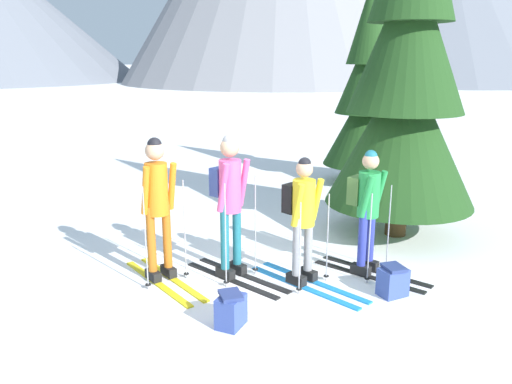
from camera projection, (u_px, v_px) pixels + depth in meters
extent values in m
plane|color=white|center=(251.00, 280.00, 6.61)|extent=(400.00, 400.00, 0.00)
cube|color=yellow|center=(173.00, 278.00, 6.62)|extent=(0.66, 1.59, 0.02)
cube|color=yellow|center=(157.00, 283.00, 6.49)|extent=(0.66, 1.59, 0.02)
cube|color=black|center=(169.00, 271.00, 6.68)|extent=(0.19, 0.28, 0.12)
cylinder|color=#B76019|center=(167.00, 236.00, 6.56)|extent=(0.11, 0.11, 0.87)
cube|color=black|center=(153.00, 275.00, 6.55)|extent=(0.19, 0.28, 0.12)
cylinder|color=#B76019|center=(151.00, 240.00, 6.43)|extent=(0.11, 0.11, 0.87)
cylinder|color=orange|center=(157.00, 189.00, 6.33)|extent=(0.28, 0.28, 0.66)
sphere|color=tan|center=(155.00, 151.00, 6.21)|extent=(0.24, 0.24, 0.24)
sphere|color=black|center=(154.00, 145.00, 6.19)|extent=(0.18, 0.18, 0.18)
cylinder|color=orange|center=(172.00, 186.00, 6.39)|extent=(0.15, 0.22, 0.62)
cylinder|color=orange|center=(145.00, 191.00, 6.17)|extent=(0.15, 0.22, 0.62)
cylinder|color=#A5A5AD|center=(185.00, 230.00, 6.49)|extent=(0.02, 0.02, 1.31)
cylinder|color=black|center=(186.00, 274.00, 6.64)|extent=(0.07, 0.07, 0.01)
cylinder|color=#A5A5AD|center=(145.00, 239.00, 6.17)|extent=(0.02, 0.02, 1.31)
cylinder|color=black|center=(148.00, 285.00, 6.32)|extent=(0.07, 0.07, 0.01)
cube|color=black|center=(243.00, 275.00, 6.73)|extent=(0.88, 1.42, 0.02)
cube|color=black|center=(231.00, 280.00, 6.58)|extent=(0.88, 1.42, 0.02)
cube|color=black|center=(237.00, 268.00, 6.78)|extent=(0.23, 0.28, 0.12)
cylinder|color=#1E6B7A|center=(237.00, 233.00, 6.66)|extent=(0.11, 0.11, 0.89)
cube|color=black|center=(225.00, 273.00, 6.62)|extent=(0.23, 0.28, 0.12)
cylinder|color=#1E6B7A|center=(225.00, 238.00, 6.50)|extent=(0.11, 0.11, 0.89)
cylinder|color=#E55193|center=(230.00, 186.00, 6.41)|extent=(0.28, 0.28, 0.66)
sphere|color=tan|center=(230.00, 147.00, 6.29)|extent=(0.24, 0.24, 0.24)
sphere|color=gray|center=(230.00, 142.00, 6.27)|extent=(0.18, 0.18, 0.18)
cylinder|color=#E55193|center=(244.00, 183.00, 6.50)|extent=(0.17, 0.22, 0.63)
cylinder|color=#E55193|center=(223.00, 188.00, 6.24)|extent=(0.17, 0.22, 0.63)
cylinder|color=#A5A5AD|center=(255.00, 226.00, 6.63)|extent=(0.02, 0.02, 1.33)
cylinder|color=black|center=(255.00, 269.00, 6.78)|extent=(0.07, 0.07, 0.01)
cylinder|color=#A5A5AD|center=(226.00, 236.00, 6.24)|extent=(0.02, 0.02, 1.33)
cylinder|color=black|center=(226.00, 282.00, 6.40)|extent=(0.07, 0.07, 0.01)
cube|color=#384C99|center=(221.00, 181.00, 6.51)|extent=(0.31, 0.27, 0.36)
cube|color=#1E84D1|center=(313.00, 281.00, 6.53)|extent=(0.87, 1.55, 0.02)
cube|color=#1E84D1|center=(302.00, 287.00, 6.38)|extent=(0.87, 1.55, 0.02)
cube|color=black|center=(307.00, 274.00, 6.58)|extent=(0.22, 0.28, 0.12)
cylinder|color=gray|center=(308.00, 243.00, 6.47)|extent=(0.11, 0.11, 0.77)
cube|color=black|center=(296.00, 279.00, 6.43)|extent=(0.22, 0.28, 0.12)
cylinder|color=gray|center=(297.00, 247.00, 6.32)|extent=(0.11, 0.11, 0.77)
cylinder|color=yellow|center=(304.00, 203.00, 6.26)|extent=(0.28, 0.28, 0.58)
sphere|color=tan|center=(305.00, 169.00, 6.15)|extent=(0.21, 0.21, 0.21)
sphere|color=black|center=(305.00, 164.00, 6.13)|extent=(0.16, 0.16, 0.16)
cylinder|color=yellow|center=(317.00, 200.00, 6.33)|extent=(0.16, 0.21, 0.55)
cylinder|color=yellow|center=(298.00, 205.00, 6.09)|extent=(0.16, 0.21, 0.55)
cylinder|color=#A5A5AD|center=(328.00, 238.00, 6.44)|extent=(0.02, 0.02, 1.15)
cylinder|color=black|center=(326.00, 276.00, 6.57)|extent=(0.07, 0.07, 0.01)
cylinder|color=#A5A5AD|center=(300.00, 249.00, 6.07)|extent=(0.02, 0.02, 1.15)
cylinder|color=black|center=(299.00, 289.00, 6.20)|extent=(0.07, 0.07, 0.01)
cube|color=black|center=(293.00, 198.00, 6.37)|extent=(0.30, 0.26, 0.36)
cube|color=black|center=(375.00, 271.00, 6.85)|extent=(0.93, 1.36, 0.02)
cube|color=black|center=(367.00, 276.00, 6.69)|extent=(0.93, 1.36, 0.02)
cube|color=black|center=(368.00, 264.00, 6.89)|extent=(0.23, 0.28, 0.12)
cylinder|color=#2D389E|center=(370.00, 234.00, 6.78)|extent=(0.11, 0.11, 0.78)
cube|color=black|center=(361.00, 269.00, 6.73)|extent=(0.23, 0.28, 0.12)
cylinder|color=#2D389E|center=(362.00, 238.00, 6.62)|extent=(0.11, 0.11, 0.78)
cylinder|color=#238C42|center=(369.00, 194.00, 6.56)|extent=(0.28, 0.28, 0.59)
sphere|color=tan|center=(371.00, 161.00, 6.45)|extent=(0.21, 0.21, 0.21)
sphere|color=#1E6B7A|center=(371.00, 156.00, 6.43)|extent=(0.16, 0.16, 0.16)
cylinder|color=#238C42|center=(380.00, 191.00, 6.65)|extent=(0.17, 0.21, 0.56)
cylinder|color=#238C42|center=(366.00, 197.00, 6.38)|extent=(0.17, 0.21, 0.56)
cylinder|color=#A5A5AD|center=(389.00, 228.00, 6.77)|extent=(0.02, 0.02, 1.18)
cylinder|color=black|center=(386.00, 265.00, 6.91)|extent=(0.07, 0.07, 0.01)
cylinder|color=#A5A5AD|center=(370.00, 239.00, 6.37)|extent=(0.02, 0.02, 1.18)
cylinder|color=black|center=(367.00, 278.00, 6.50)|extent=(0.07, 0.07, 0.01)
cube|color=#4C7238|center=(357.00, 190.00, 6.65)|extent=(0.31, 0.28, 0.36)
cylinder|color=#51381E|center=(364.00, 164.00, 11.63)|extent=(0.27, 0.27, 0.86)
cone|color=#1E4219|center=(366.00, 124.00, 11.39)|extent=(1.84, 1.84, 1.82)
cone|color=#1E4219|center=(369.00, 71.00, 11.10)|extent=(1.41, 1.41, 1.82)
cone|color=#1E4219|center=(371.00, 20.00, 10.83)|extent=(1.00, 1.00, 1.82)
cylinder|color=#51381E|center=(397.00, 203.00, 8.16)|extent=(0.33, 0.33, 1.07)
cone|color=#1E4219|center=(402.00, 132.00, 7.88)|extent=(2.29, 2.29, 2.26)
cone|color=#1E4219|center=(409.00, 35.00, 7.51)|extent=(1.75, 1.75, 2.26)
cube|color=#384C99|center=(393.00, 282.00, 6.13)|extent=(0.35, 0.29, 0.34)
cube|color=navy|center=(394.00, 267.00, 6.08)|extent=(0.22, 0.28, 0.04)
cube|color=#384C99|center=(231.00, 311.00, 5.43)|extent=(0.39, 0.40, 0.34)
cube|color=navy|center=(231.00, 295.00, 5.38)|extent=(0.22, 0.28, 0.04)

